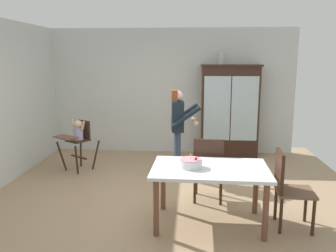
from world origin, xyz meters
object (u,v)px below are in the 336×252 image
object	(u,v)px
adult_person	(178,122)
birthday_cake	(191,163)
dining_chair_far_side	(208,165)
dining_chair_right_end	(287,184)
china_cabinet	(230,111)
high_chair_with_toddler	(78,136)
dining_table	(210,175)
ceramic_vase	(221,59)

from	to	relation	value
adult_person	birthday_cake	distance (m)	1.83
adult_person	dining_chair_far_side	distance (m)	1.29
birthday_cake	dining_chair_right_end	xyz separation A→B (m)	(1.17, -0.01, -0.24)
dining_chair_far_side	dining_chair_right_end	bearing A→B (deg)	146.96
birthday_cake	adult_person	bearing A→B (deg)	97.20
china_cabinet	adult_person	xyz separation A→B (m)	(-1.04, -1.43, -0.01)
high_chair_with_toddler	adult_person	bearing A→B (deg)	27.52
dining_chair_far_side	dining_chair_right_end	xyz separation A→B (m)	(0.92, -0.70, 0.00)
dining_table	dining_chair_right_end	size ratio (longest dim) A/B	1.52
ceramic_vase	dining_chair_right_end	bearing A→B (deg)	-79.98
adult_person	dining_chair_far_side	world-z (taller)	adult_person
dining_table	dining_chair_far_side	xyz separation A→B (m)	(0.02, 0.68, -0.09)
china_cabinet	ceramic_vase	xyz separation A→B (m)	(-0.21, 0.00, 1.08)
dining_table	high_chair_with_toddler	bearing A→B (deg)	139.22
adult_person	china_cabinet	bearing A→B (deg)	-42.30
china_cabinet	dining_chair_right_end	bearing A→B (deg)	-83.62
ceramic_vase	dining_table	world-z (taller)	ceramic_vase
ceramic_vase	adult_person	bearing A→B (deg)	-120.04
dining_chair_right_end	ceramic_vase	bearing A→B (deg)	13.99
china_cabinet	high_chair_with_toddler	distance (m)	3.15
dining_chair_right_end	birthday_cake	bearing A→B (deg)	93.37
ceramic_vase	high_chair_with_toddler	xyz separation A→B (m)	(-2.68, -1.23, -1.40)
birthday_cake	china_cabinet	bearing A→B (deg)	75.92
china_cabinet	high_chair_with_toddler	size ratio (longest dim) A/B	2.04
birthday_cake	ceramic_vase	bearing A→B (deg)	79.51
birthday_cake	dining_chair_far_side	world-z (taller)	dining_chair_far_side
dining_table	birthday_cake	size ratio (longest dim) A/B	5.20
adult_person	birthday_cake	bearing A→B (deg)	-179.05
dining_chair_right_end	dining_table	bearing A→B (deg)	92.50
china_cabinet	dining_table	bearing A→B (deg)	-100.04
dining_table	birthday_cake	distance (m)	0.28
adult_person	dining_table	xyz separation A→B (m)	(0.47, -1.79, -0.33)
china_cabinet	birthday_cake	xyz separation A→B (m)	(-0.81, -3.23, -0.18)
ceramic_vase	birthday_cake	distance (m)	3.53
ceramic_vase	birthday_cake	size ratio (longest dim) A/B	0.96
dining_chair_far_side	high_chair_with_toddler	bearing A→B (deg)	-25.21
ceramic_vase	high_chair_with_toddler	world-z (taller)	ceramic_vase
high_chair_with_toddler	adult_person	size ratio (longest dim) A/B	0.62
high_chair_with_toddler	dining_chair_right_end	bearing A→B (deg)	1.96
birthday_cake	dining_table	bearing A→B (deg)	2.80
adult_person	dining_chair_right_end	bearing A→B (deg)	-148.61
high_chair_with_toddler	adult_person	xyz separation A→B (m)	(1.85, -0.21, 0.31)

